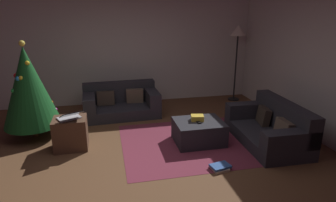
% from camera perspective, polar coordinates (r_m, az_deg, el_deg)
% --- Properties ---
extents(ground_plane, '(6.40, 6.40, 0.00)m').
position_cam_1_polar(ground_plane, '(4.39, -4.97, -12.31)').
color(ground_plane, brown).
extents(rear_partition, '(6.40, 0.12, 2.60)m').
position_cam_1_polar(rear_partition, '(6.99, -8.74, 10.19)').
color(rear_partition, beige).
rests_on(rear_partition, ground_plane).
extents(couch_left, '(1.59, 0.95, 0.66)m').
position_cam_1_polar(couch_left, '(6.32, -9.22, -0.28)').
color(couch_left, '#26262B').
rests_on(couch_left, ground_plane).
extents(couch_right, '(0.90, 1.61, 0.70)m').
position_cam_1_polar(couch_right, '(5.25, 19.69, -4.87)').
color(couch_right, '#26262B').
rests_on(couch_right, ground_plane).
extents(ottoman, '(0.81, 0.66, 0.38)m').
position_cam_1_polar(ottoman, '(4.99, 6.05, -6.02)').
color(ottoman, '#26262B').
rests_on(ottoman, ground_plane).
extents(gift_box, '(0.24, 0.20, 0.09)m').
position_cam_1_polar(gift_box, '(4.94, 5.78, -3.32)').
color(gift_box, gold).
rests_on(gift_box, ottoman).
extents(tv_remote, '(0.08, 0.17, 0.02)m').
position_cam_1_polar(tv_remote, '(4.88, 5.88, -4.04)').
color(tv_remote, black).
rests_on(tv_remote, ottoman).
extents(christmas_tree, '(0.96, 0.96, 1.70)m').
position_cam_1_polar(christmas_tree, '(5.50, -25.72, 2.53)').
color(christmas_tree, brown).
rests_on(christmas_tree, ground_plane).
extents(side_table, '(0.52, 0.44, 0.52)m').
position_cam_1_polar(side_table, '(5.00, -18.55, -6.01)').
color(side_table, '#4C3323').
rests_on(side_table, ground_plane).
extents(laptop, '(0.47, 0.49, 0.18)m').
position_cam_1_polar(laptop, '(4.83, -18.66, -2.89)').
color(laptop, silver).
rests_on(laptop, side_table).
extents(book_stack, '(0.31, 0.25, 0.07)m').
position_cam_1_polar(book_stack, '(4.30, 10.13, -12.67)').
color(book_stack, beige).
rests_on(book_stack, ground_plane).
extents(corner_lamp, '(0.36, 0.36, 1.82)m').
position_cam_1_polar(corner_lamp, '(7.20, 13.55, 12.19)').
color(corner_lamp, black).
rests_on(corner_lamp, ground_plane).
extents(area_rug, '(2.60, 2.00, 0.01)m').
position_cam_1_polar(area_rug, '(5.07, 5.98, -7.95)').
color(area_rug, maroon).
rests_on(area_rug, ground_plane).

